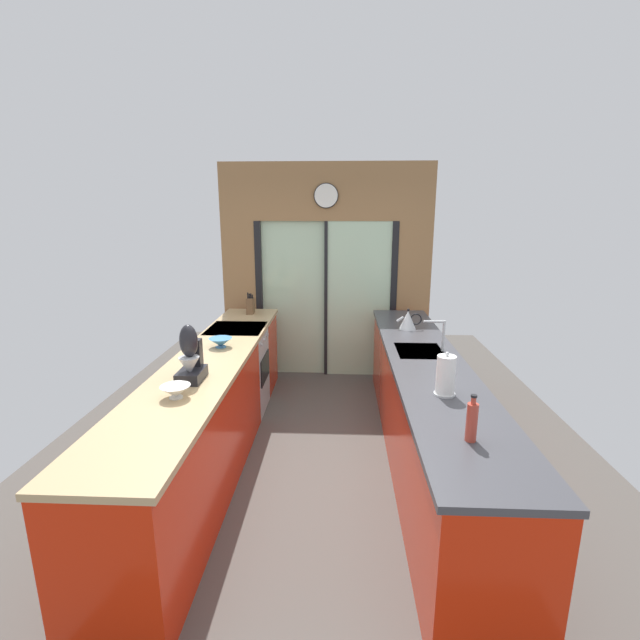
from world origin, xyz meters
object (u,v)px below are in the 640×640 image
(mixing_bowl_near, at_px, (176,391))
(kettle, at_px, (408,320))
(stand_mixer, at_px, (191,359))
(mixing_bowl_far, at_px, (221,342))
(knife_block, at_px, (250,306))
(soap_bottle, at_px, (472,421))
(oven_range, at_px, (238,370))
(paper_towel_roll, at_px, (446,376))

(mixing_bowl_near, xyz_separation_m, kettle, (1.78, 1.85, 0.05))
(stand_mixer, height_order, kettle, stand_mixer)
(mixing_bowl_far, bearing_deg, knife_block, 90.00)
(soap_bottle, bearing_deg, mixing_bowl_far, 137.99)
(mixing_bowl_far, xyz_separation_m, kettle, (1.78, 0.73, 0.05))
(oven_range, relative_size, mixing_bowl_far, 4.41)
(stand_mixer, distance_m, paper_towel_roll, 1.79)
(mixing_bowl_near, height_order, stand_mixer, stand_mixer)
(mixing_bowl_near, xyz_separation_m, stand_mixer, (0.00, 0.32, 0.12))
(knife_block, xyz_separation_m, kettle, (1.78, -0.64, -0.00))
(kettle, xyz_separation_m, paper_towel_roll, (-0.00, -1.72, 0.04))
(kettle, height_order, paper_towel_roll, paper_towel_roll)
(soap_bottle, relative_size, paper_towel_roll, 0.87)
(oven_range, height_order, mixing_bowl_near, mixing_bowl_near)
(knife_block, bearing_deg, kettle, -19.71)
(stand_mixer, xyz_separation_m, soap_bottle, (1.78, -0.80, -0.05))
(stand_mixer, height_order, paper_towel_roll, stand_mixer)
(knife_block, distance_m, soap_bottle, 3.46)
(soap_bottle, bearing_deg, mixing_bowl_near, 164.93)
(knife_block, height_order, stand_mixer, stand_mixer)
(mixing_bowl_near, distance_m, kettle, 2.57)
(oven_range, distance_m, knife_block, 0.89)
(kettle, bearing_deg, knife_block, 160.29)
(oven_range, xyz_separation_m, paper_towel_roll, (1.80, -1.67, 0.60))
(oven_range, distance_m, kettle, 1.89)
(mixing_bowl_far, bearing_deg, kettle, 22.20)
(kettle, bearing_deg, paper_towel_roll, -90.07)
(mixing_bowl_far, relative_size, soap_bottle, 0.79)
(oven_range, bearing_deg, mixing_bowl_near, -89.42)
(mixing_bowl_near, relative_size, stand_mixer, 0.47)
(kettle, bearing_deg, mixing_bowl_near, -133.92)
(soap_bottle, bearing_deg, stand_mixer, 155.78)
(mixing_bowl_far, xyz_separation_m, knife_block, (-0.00, 1.37, 0.05))
(stand_mixer, bearing_deg, paper_towel_roll, -5.99)
(oven_range, height_order, stand_mixer, stand_mixer)
(soap_bottle, xyz_separation_m, paper_towel_roll, (0.00, 0.61, 0.02))
(mixing_bowl_near, xyz_separation_m, mixing_bowl_far, (0.00, 1.12, 0.00))
(mixing_bowl_far, relative_size, knife_block, 0.81)
(mixing_bowl_far, distance_m, kettle, 1.93)
(mixing_bowl_near, xyz_separation_m, paper_towel_roll, (1.78, 0.13, 0.09))
(oven_range, xyz_separation_m, mixing_bowl_far, (0.02, -0.68, 0.51))
(kettle, relative_size, paper_towel_roll, 0.87)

